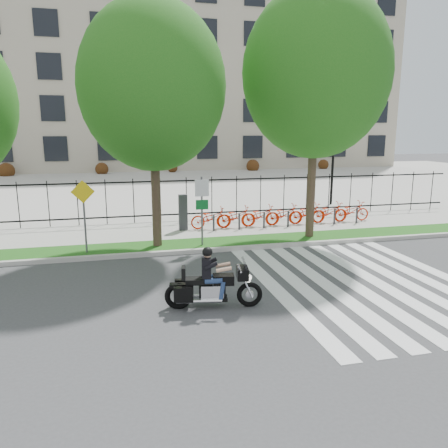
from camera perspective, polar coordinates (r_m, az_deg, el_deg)
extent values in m
plane|color=#3C3C3F|center=(11.57, -3.55, -9.47)|extent=(120.00, 120.00, 0.00)
cube|color=#ACA9A2|center=(15.39, -6.30, -3.70)|extent=(60.00, 0.20, 0.15)
cube|color=#195715|center=(16.20, -6.70, -2.90)|extent=(60.00, 1.50, 0.15)
cube|color=#AAA79F|center=(18.61, -7.67, -0.95)|extent=(60.00, 3.50, 0.15)
cube|color=#AAA79F|center=(35.89, -10.76, 5.20)|extent=(80.00, 34.00, 0.10)
cube|color=#ACA18B|center=(55.92, -12.41, 17.77)|extent=(60.00, 20.00, 20.00)
cylinder|color=black|center=(25.62, 13.97, 6.73)|extent=(0.14, 0.14, 4.00)
cylinder|color=black|center=(25.52, 14.19, 10.98)|extent=(0.06, 0.70, 0.70)
sphere|color=white|center=(25.36, 13.49, 11.24)|extent=(0.36, 0.36, 0.36)
sphere|color=white|center=(25.69, 14.90, 11.17)|extent=(0.36, 0.36, 0.36)
cylinder|color=#33261B|center=(15.73, -8.90, 4.44)|extent=(0.32, 0.32, 4.07)
ellipsoid|color=#155D16|center=(15.66, -9.34, 17.36)|extent=(5.00, 5.00, 5.75)
cylinder|color=#33261B|center=(17.27, 11.36, 5.81)|extent=(0.32, 0.32, 4.54)
ellipsoid|color=#155D16|center=(17.30, 11.93, 18.77)|extent=(5.44, 5.44, 6.26)
cube|color=#2D2D33|center=(18.29, -5.37, 1.51)|extent=(0.35, 0.25, 1.50)
imported|color=red|center=(18.55, -1.69, 0.80)|extent=(1.75, 0.61, 0.92)
cylinder|color=#2D2D33|center=(18.10, -1.35, 0.16)|extent=(0.08, 0.08, 0.70)
imported|color=red|center=(18.81, 1.59, 0.96)|extent=(1.75, 0.61, 0.92)
cylinder|color=#2D2D33|center=(18.36, 2.00, 0.33)|extent=(0.08, 0.08, 0.70)
imported|color=red|center=(19.13, 4.77, 1.11)|extent=(1.75, 0.61, 0.92)
cylinder|color=#2D2D33|center=(18.69, 5.25, 0.49)|extent=(0.08, 0.08, 0.70)
imported|color=red|center=(19.50, 7.84, 1.25)|extent=(1.75, 0.61, 0.92)
cylinder|color=#2D2D33|center=(19.07, 8.38, 0.65)|extent=(0.08, 0.08, 0.70)
imported|color=red|center=(19.93, 10.78, 1.38)|extent=(1.75, 0.61, 0.92)
cylinder|color=#2D2D33|center=(19.50, 11.37, 0.80)|extent=(0.08, 0.08, 0.70)
imported|color=red|center=(20.41, 13.59, 1.50)|extent=(1.75, 0.61, 0.92)
cylinder|color=#2D2D33|center=(19.99, 14.23, 0.94)|extent=(0.08, 0.08, 0.70)
imported|color=red|center=(20.93, 16.27, 1.62)|extent=(1.75, 0.61, 0.92)
cylinder|color=#2D2D33|center=(20.53, 16.95, 1.07)|extent=(0.08, 0.08, 0.70)
cylinder|color=#59595B|center=(15.73, -2.90, 1.66)|extent=(0.07, 0.07, 2.50)
cube|color=white|center=(15.56, -2.91, 4.72)|extent=(0.50, 0.03, 0.60)
cube|color=#0C6626|center=(15.65, -2.88, 2.54)|extent=(0.45, 0.03, 0.35)
cylinder|color=#59595B|center=(15.51, -17.75, 0.76)|extent=(0.07, 0.07, 2.40)
cube|color=yellow|center=(15.32, -17.97, 4.03)|extent=(0.78, 0.03, 0.78)
torus|color=black|center=(10.86, 3.36, -9.17)|extent=(0.64, 0.23, 0.63)
torus|color=black|center=(10.80, -5.99, -9.36)|extent=(0.68, 0.25, 0.67)
cube|color=black|center=(10.65, 2.41, -6.40)|extent=(0.36, 0.54, 0.28)
cube|color=#26262B|center=(10.59, 2.77, -5.31)|extent=(0.22, 0.48, 0.28)
cube|color=silver|center=(10.76, -1.55, -8.80)|extent=(0.60, 0.40, 0.37)
cube|color=black|center=(10.66, -0.07, -7.25)|extent=(0.55, 0.40, 0.24)
cube|color=black|center=(10.65, -3.30, -7.40)|extent=(0.69, 0.44, 0.13)
cube|color=black|center=(10.59, -5.31, -6.40)|extent=(0.14, 0.32, 0.31)
cube|color=black|center=(10.48, -5.30, -9.16)|extent=(0.48, 0.22, 0.37)
cube|color=black|center=(11.00, -5.22, -8.12)|extent=(0.48, 0.22, 0.37)
cube|color=black|center=(10.55, -2.32, -5.70)|extent=(0.28, 0.40, 0.48)
sphere|color=tan|center=(10.45, -2.18, -3.87)|extent=(0.21, 0.21, 0.21)
sphere|color=black|center=(10.44, -2.18, -3.68)|extent=(0.25, 0.25, 0.25)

